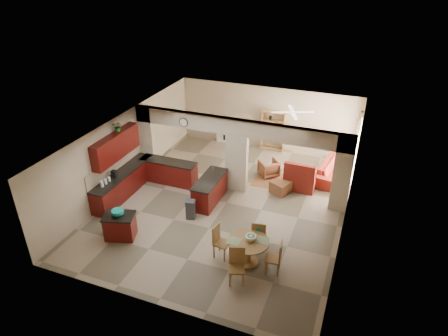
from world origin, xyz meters
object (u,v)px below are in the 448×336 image
at_px(dining_table, 248,248).
at_px(kitchen_island, 120,226).
at_px(armchair, 269,168).
at_px(sofa, 335,170).

bearing_deg(dining_table, kitchen_island, -175.86).
xyz_separation_m(dining_table, armchair, (-0.82, 5.14, -0.20)).
relative_size(dining_table, sofa, 0.49).
bearing_deg(dining_table, armchair, 99.09).
bearing_deg(kitchen_island, sofa, 29.71).
bearing_deg(armchair, dining_table, 58.36).
distance_m(kitchen_island, sofa, 8.40).
bearing_deg(sofa, kitchen_island, 145.52).
relative_size(kitchen_island, armchair, 1.54).
relative_size(kitchen_island, sofa, 0.46).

